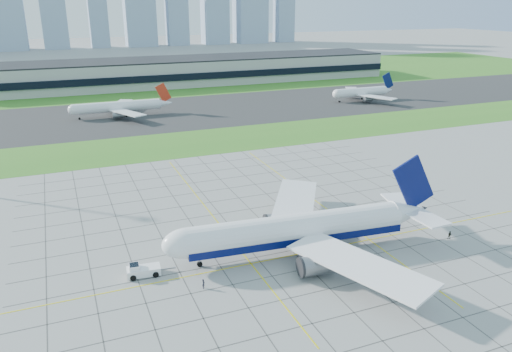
% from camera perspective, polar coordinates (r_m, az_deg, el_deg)
% --- Properties ---
extents(ground, '(1400.00, 1400.00, 0.00)m').
position_cam_1_polar(ground, '(106.37, 4.07, -8.48)').
color(ground, '#9E9E99').
rests_on(ground, ground).
extents(grass_median, '(700.00, 35.00, 0.04)m').
position_cam_1_polar(grass_median, '(185.87, -8.20, 3.69)').
color(grass_median, '#317320').
rests_on(grass_median, ground).
extents(asphalt_taxiway, '(700.00, 75.00, 0.04)m').
position_cam_1_polar(asphalt_taxiway, '(238.15, -11.52, 6.96)').
color(asphalt_taxiway, '#383838').
rests_on(asphalt_taxiway, ground).
extents(grass_far, '(700.00, 145.00, 0.04)m').
position_cam_1_polar(grass_far, '(345.27, -15.14, 10.45)').
color(grass_far, '#317320').
rests_on(grass_far, ground).
extents(apron_markings, '(120.00, 130.00, 0.03)m').
position_cam_1_polar(apron_markings, '(115.49, 1.84, -6.07)').
color(apron_markings, '#474744').
rests_on(apron_markings, ground).
extents(terminal, '(260.00, 43.00, 15.80)m').
position_cam_1_polar(terminal, '(327.22, -7.57, 11.87)').
color(terminal, '#B7B7B2').
rests_on(terminal, ground).
extents(airliner, '(59.96, 60.53, 18.87)m').
position_cam_1_polar(airliner, '(103.59, 4.87, -6.11)').
color(airliner, white).
rests_on(airliner, ground).
extents(pushback_tug, '(9.32, 3.70, 2.57)m').
position_cam_1_polar(pushback_tug, '(99.08, -12.91, -10.45)').
color(pushback_tug, white).
rests_on(pushback_tug, ground).
extents(crew_near, '(0.72, 0.82, 1.89)m').
position_cam_1_polar(crew_near, '(93.36, -6.02, -12.15)').
color(crew_near, black).
rests_on(crew_near, ground).
extents(crew_far, '(1.17, 1.12, 1.89)m').
position_cam_1_polar(crew_far, '(118.34, 21.28, -6.33)').
color(crew_far, black).
rests_on(crew_far, ground).
extents(distant_jet_1, '(43.82, 42.66, 14.08)m').
position_cam_1_polar(distant_jet_1, '(236.18, -15.39, 7.66)').
color(distant_jet_1, white).
rests_on(distant_jet_1, ground).
extents(distant_jet_2, '(34.67, 42.66, 14.08)m').
position_cam_1_polar(distant_jet_2, '(271.11, 12.04, 9.36)').
color(distant_jet_2, white).
rests_on(distant_jet_2, ground).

